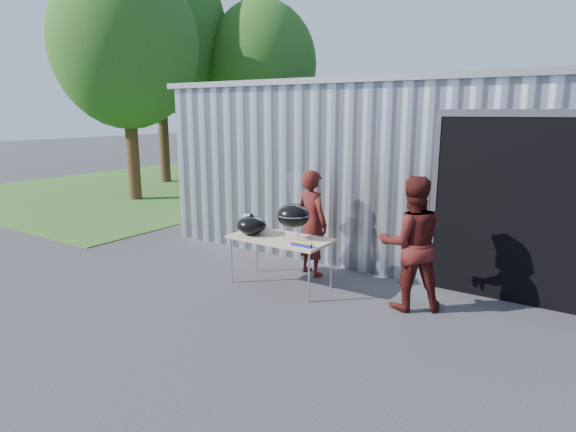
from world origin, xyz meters
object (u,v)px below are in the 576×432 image
Objects in this scene: kettle_grill at (293,211)px; person_bystander at (411,243)px; person_cook at (312,223)px; folding_table at (280,240)px.

person_bystander is (1.69, 0.23, -0.28)m from kettle_grill.
person_cook is at bearing -48.36° from person_bystander.
folding_table is at bearing -169.18° from kettle_grill.
folding_table is 0.89× the size of person_cook.
folding_table is 0.85× the size of person_bystander.
person_cook is 1.83m from person_bystander.
person_bystander reaches higher than person_cook.
person_cook is (0.11, 0.71, 0.13)m from folding_table.
person_bystander reaches higher than kettle_grill.
folding_table is 1.92m from person_bystander.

